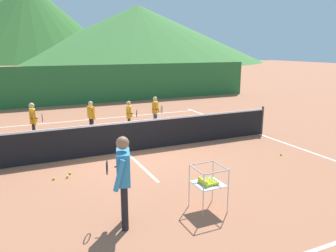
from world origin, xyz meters
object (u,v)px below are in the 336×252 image
(student_3, at_px, (155,110))
(tennis_ball_7, at_px, (54,178))
(tennis_ball_4, at_px, (67,177))
(tennis_ball_5, at_px, (281,154))
(tennis_net, at_px, (125,137))
(student_2, at_px, (129,114))
(ball_cart, at_px, (208,182))
(student_0, at_px, (33,119))
(instructor, at_px, (123,173))
(student_1, at_px, (91,115))
(tennis_ball_6, at_px, (70,173))

(student_3, bearing_deg, tennis_ball_7, -138.58)
(student_3, xyz_separation_m, tennis_ball_4, (-3.97, -3.81, -0.75))
(tennis_ball_4, xyz_separation_m, tennis_ball_5, (6.14, -0.89, 0.00))
(tennis_net, height_order, tennis_ball_5, tennis_net)
(student_2, distance_m, tennis_ball_7, 4.74)
(ball_cart, bearing_deg, tennis_ball_7, 132.65)
(student_0, bearing_deg, instructor, -79.67)
(instructor, distance_m, tennis_ball_7, 3.08)
(tennis_net, distance_m, student_0, 3.48)
(instructor, bearing_deg, ball_cart, -4.02)
(student_0, height_order, ball_cart, student_0)
(tennis_net, height_order, instructor, instructor)
(student_1, bearing_deg, instructor, -96.93)
(student_3, bearing_deg, tennis_ball_5, -65.20)
(student_0, relative_size, ball_cart, 1.52)
(student_2, height_order, tennis_ball_7, student_2)
(student_1, distance_m, student_2, 1.42)
(student_0, relative_size, student_1, 1.09)
(student_3, distance_m, tennis_ball_5, 5.22)
(student_1, xyz_separation_m, student_2, (1.32, -0.51, -0.00))
(tennis_ball_7, bearing_deg, student_0, 93.42)
(student_1, distance_m, ball_cart, 6.95)
(student_2, height_order, tennis_ball_5, student_2)
(instructor, height_order, student_2, instructor)
(student_0, xyz_separation_m, ball_cart, (2.88, -6.64, -0.24))
(student_2, bearing_deg, tennis_net, -111.11)
(student_3, bearing_deg, student_1, 174.76)
(student_2, bearing_deg, student_0, 175.58)
(student_1, relative_size, tennis_ball_5, 18.47)
(tennis_ball_7, bearing_deg, tennis_ball_4, -3.25)
(ball_cart, bearing_deg, student_3, 76.18)
(student_0, bearing_deg, ball_cart, -66.58)
(student_0, height_order, tennis_ball_7, student_0)
(ball_cart, distance_m, tennis_ball_7, 3.95)
(tennis_ball_5, relative_size, tennis_ball_7, 1.00)
(student_0, bearing_deg, tennis_ball_6, -79.69)
(ball_cart, bearing_deg, student_1, 97.14)
(tennis_net, xyz_separation_m, student_3, (2.00, 2.41, 0.28))
(tennis_net, distance_m, tennis_ball_4, 2.45)
(student_1, bearing_deg, ball_cart, -82.86)
(student_1, xyz_separation_m, tennis_ball_4, (-1.46, -4.04, -0.72))
(instructor, bearing_deg, student_1, 83.07)
(tennis_ball_4, height_order, tennis_ball_5, same)
(tennis_ball_4, relative_size, tennis_ball_5, 1.00)
(tennis_ball_7, bearing_deg, tennis_net, 31.06)
(student_2, distance_m, tennis_ball_5, 5.59)
(instructor, height_order, tennis_ball_7, instructor)
(student_0, xyz_separation_m, student_3, (4.52, 0.02, -0.04))
(tennis_net, height_order, tennis_ball_4, tennis_net)
(tennis_ball_5, bearing_deg, student_0, 145.07)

